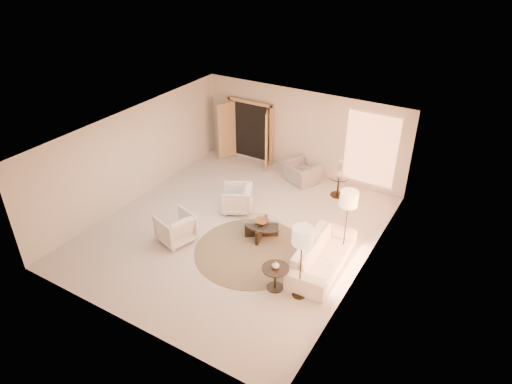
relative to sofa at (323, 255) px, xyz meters
The scene contains 18 objects.
room 2.87m from the sofa, behind, with size 7.04×8.04×2.83m.
windows_right 1.32m from the sofa, 25.15° to the left, with size 0.10×6.40×2.40m, color #F69962, non-canonical shape.
window_back_corner 4.35m from the sofa, 94.90° to the left, with size 1.70×0.10×2.40m, color #F69962, non-canonical shape.
curtains_right 1.75m from the sofa, 59.83° to the left, with size 0.06×5.20×2.60m, color #CAAE87, non-canonical shape.
french_doors 6.17m from the sofa, 138.13° to the left, with size 1.95×0.66×2.16m.
area_rug 1.85m from the sofa, 168.85° to the right, with size 2.94×2.94×0.01m, color #433626.
sofa is the anchor object (origin of this frame).
armchair_left 3.35m from the sofa, 160.84° to the left, with size 0.83×0.78×0.86m, color white.
armchair_right 3.85m from the sofa, 165.75° to the right, with size 0.84×0.79×0.87m, color white.
accent_chair 4.28m from the sofa, 123.07° to the left, with size 1.03×0.67×0.90m, color #9A938D.
coffee_table 1.93m from the sofa, 169.75° to the left, with size 1.55×1.55×0.44m.
end_table 1.38m from the sofa, 116.76° to the right, with size 0.62×0.62×0.59m.
side_table 3.52m from the sofa, 105.89° to the left, with size 0.55×0.55×0.65m.
floor_lamp_near 1.42m from the sofa, 72.45° to the left, with size 0.44×0.44×1.81m.
floor_lamp_far 1.68m from the sofa, 92.23° to the right, with size 0.44×0.44×1.83m.
bowl 1.93m from the sofa, 169.75° to the left, with size 0.36×0.36×0.09m, color brown.
end_vase 1.42m from the sofa, 116.76° to the right, with size 0.17×0.17×0.18m, color silver.
side_vase 3.55m from the sofa, 105.89° to the left, with size 0.25×0.25×0.26m, color silver.
Camera 1 is at (5.71, -8.53, 7.19)m, focal length 32.00 mm.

